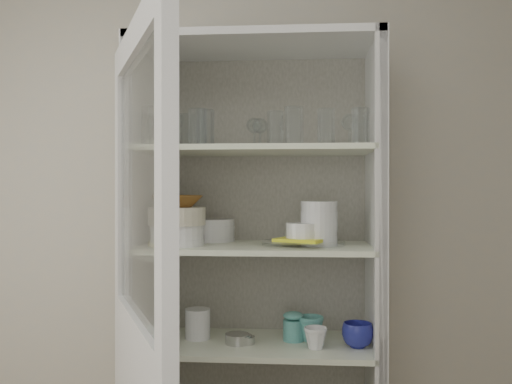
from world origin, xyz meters
The scene contains 30 objects.
wall_back centered at (0.00, 1.50, 1.30)m, with size 3.60×0.02×2.60m, color #B5B1A3.
pantry_cabinet centered at (0.20, 1.34, 0.94)m, with size 1.00×0.45×2.10m.
tumbler_0 centered at (-0.21, 1.16, 1.74)m, with size 0.08×0.08×0.16m, color silver.
tumbler_1 centered at (0.01, 1.13, 1.73)m, with size 0.07×0.07×0.14m, color silver.
tumbler_2 centered at (-0.02, 1.14, 1.73)m, with size 0.07×0.07×0.14m, color silver.
tumbler_3 centered at (0.36, 1.16, 1.74)m, with size 0.07×0.07×0.15m, color silver.
tumbler_4 centered at (0.28, 1.16, 1.73)m, with size 0.07×0.07×0.13m, color silver.
tumbler_5 centered at (0.61, 1.12, 1.73)m, with size 0.07×0.07×0.14m, color silver.
tumbler_6 centered at (0.48, 1.11, 1.73)m, with size 0.07×0.07×0.13m, color silver.
tumbler_7 centered at (-0.21, 1.26, 1.73)m, with size 0.07×0.07×0.14m, color silver.
tumbler_8 centered at (-0.18, 1.26, 1.73)m, with size 0.07×0.07×0.14m, color silver.
tumbler_9 centered at (-0.09, 1.30, 1.73)m, with size 0.07×0.07×0.15m, color silver.
goblet_0 centered at (-0.16, 1.37, 1.75)m, with size 0.08×0.08×0.18m, color silver, non-canonical shape.
goblet_1 centered at (0.21, 1.39, 1.74)m, with size 0.07×0.07×0.15m, color silver, non-canonical shape.
goblet_2 centered at (0.18, 1.40, 1.74)m, with size 0.07×0.07×0.15m, color silver, non-canonical shape.
goblet_3 centered at (0.59, 1.34, 1.74)m, with size 0.07×0.07×0.16m, color silver, non-canonical shape.
plate_stack_front centered at (-0.12, 1.21, 1.30)m, with size 0.22×0.22×0.08m, color white.
plate_stack_back centered at (-0.02, 1.41, 1.31)m, with size 0.22×0.22×0.10m, color white.
cream_bowl centered at (-0.12, 1.21, 1.38)m, with size 0.23×0.23×0.07m, color beige.
terracotta_bowl centered at (-0.12, 1.21, 1.44)m, with size 0.20×0.20×0.05m, color brown.
glass_platter centered at (0.39, 1.24, 1.27)m, with size 0.34×0.34×0.02m, color silver.
yellow_trivet centered at (0.39, 1.24, 1.29)m, with size 0.19×0.19×0.01m, color yellow.
white_ramekin centered at (0.39, 1.24, 1.32)m, with size 0.14×0.14×0.06m, color white.
grey_bowl_stack centered at (0.46, 1.25, 1.35)m, with size 0.15×0.15×0.18m, color silver.
mug_blue centered at (0.61, 1.22, 0.91)m, with size 0.12×0.12×0.10m, color navy.
mug_teal centered at (0.43, 1.29, 0.91)m, with size 0.11×0.11×0.10m, color #227E75.
mug_white centered at (0.44, 1.18, 0.90)m, with size 0.09×0.09×0.09m, color white.
teal_jar centered at (0.35, 1.29, 0.91)m, with size 0.09×0.09×0.10m.
measuring_cups centered at (0.13, 1.23, 0.88)m, with size 0.10×0.10×0.04m, color #B0B0B0.
white_canister centered at (-0.05, 1.29, 0.92)m, with size 0.11×0.11×0.13m, color white.
Camera 1 is at (0.37, -0.96, 1.49)m, focal length 38.00 mm.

